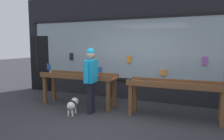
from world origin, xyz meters
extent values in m
plane|color=#2D2D33|center=(0.00, 0.00, 0.00)|extent=(40.00, 40.00, 0.00)
cube|color=black|center=(0.00, 2.40, 1.74)|extent=(8.84, 0.20, 3.48)
cube|color=#8C9EA8|center=(-0.76, 2.27, 1.63)|extent=(6.55, 0.03, 1.94)
cube|color=black|center=(-0.76, 2.27, 2.60)|extent=(6.63, 0.06, 0.08)
cube|color=black|center=(-0.76, 2.27, 0.66)|extent=(6.63, 0.06, 0.08)
cube|color=black|center=(-4.03, 2.27, 1.63)|extent=(0.08, 0.06, 1.94)
cube|color=#2659B2|center=(-3.47, 2.23, 0.94)|extent=(0.12, 0.03, 0.23)
cube|color=black|center=(-2.42, 2.23, 1.35)|extent=(0.13, 0.03, 0.25)
cube|color=#2659B2|center=(-1.28, 2.23, 0.93)|extent=(0.13, 0.03, 0.19)
cube|color=orange|center=(-0.23, 2.23, 1.31)|extent=(0.13, 0.03, 0.23)
cube|color=orange|center=(0.86, 2.23, 0.95)|extent=(0.16, 0.03, 0.18)
cube|color=#994CA5|center=(1.97, 2.23, 1.33)|extent=(0.13, 0.03, 0.25)
cube|color=black|center=(-3.92, 2.27, 1.05)|extent=(0.90, 0.04, 2.10)
cube|color=brown|center=(-2.39, 0.78, 0.41)|extent=(0.09, 0.09, 0.82)
cube|color=brown|center=(-0.32, 0.86, 0.41)|extent=(0.09, 0.09, 0.82)
cube|color=brown|center=(-2.41, 1.23, 0.41)|extent=(0.09, 0.09, 0.82)
cube|color=brown|center=(-0.33, 1.30, 0.41)|extent=(0.09, 0.09, 0.82)
cube|color=brown|center=(-1.36, 1.04, 0.84)|extent=(2.30, 0.69, 0.04)
cube|color=brown|center=(-1.35, 0.77, 0.90)|extent=(2.28, 0.14, 0.12)
cube|color=brown|center=(-1.37, 1.32, 0.90)|extent=(2.28, 0.14, 0.12)
cube|color=yellow|center=(-2.37, 1.05, 0.88)|extent=(0.19, 0.23, 0.03)
cube|color=#994CA5|center=(-2.04, 1.02, 0.88)|extent=(0.20, 0.26, 0.03)
cube|color=black|center=(-1.66, 1.19, 0.87)|extent=(0.18, 0.21, 0.02)
cube|color=#338C4C|center=(-1.38, 1.05, 0.87)|extent=(0.17, 0.24, 0.02)
cube|color=#2659B2|center=(-1.03, 1.00, 0.87)|extent=(0.16, 0.23, 0.02)
cube|color=orange|center=(-0.72, 1.13, 0.87)|extent=(0.18, 0.22, 0.02)
cube|color=red|center=(-0.38, 1.06, 0.87)|extent=(0.14, 0.19, 0.03)
cube|color=brown|center=(0.33, 0.80, 0.39)|extent=(0.09, 0.09, 0.78)
cube|color=brown|center=(2.41, 0.88, 0.39)|extent=(0.09, 0.09, 0.78)
cube|color=brown|center=(0.32, 1.21, 0.39)|extent=(0.09, 0.09, 0.78)
cube|color=brown|center=(2.39, 1.29, 0.39)|extent=(0.09, 0.09, 0.78)
cube|color=brown|center=(1.36, 1.04, 0.80)|extent=(2.30, 0.65, 0.04)
cube|color=brown|center=(1.37, 0.79, 0.86)|extent=(2.28, 0.14, 0.12)
cube|color=brown|center=(1.35, 1.30, 0.86)|extent=(2.28, 0.14, 0.12)
cube|color=red|center=(0.38, 0.92, 0.83)|extent=(0.18, 0.22, 0.03)
cube|color=black|center=(0.60, 1.13, 0.83)|extent=(0.16, 0.23, 0.03)
cube|color=#5999A5|center=(0.89, 0.88, 0.82)|extent=(0.13, 0.22, 0.02)
cube|color=silver|center=(1.15, 0.93, 0.82)|extent=(0.16, 0.23, 0.02)
cube|color=orange|center=(1.40, 1.03, 0.83)|extent=(0.19, 0.21, 0.02)
cube|color=yellow|center=(1.58, 1.01, 0.83)|extent=(0.18, 0.25, 0.02)
cube|color=orange|center=(1.88, 0.92, 0.83)|extent=(0.14, 0.21, 0.02)
cube|color=orange|center=(2.11, 0.95, 0.83)|extent=(0.15, 0.19, 0.02)
cube|color=black|center=(2.38, 0.94, 0.83)|extent=(0.18, 0.22, 0.03)
cylinder|color=black|center=(-0.66, 0.48, 0.41)|extent=(0.14, 0.14, 0.81)
cylinder|color=black|center=(-0.68, 0.64, 0.41)|extent=(0.14, 0.14, 0.81)
cube|color=#19A5E0|center=(-0.67, 0.56, 1.10)|extent=(0.28, 0.48, 0.58)
cylinder|color=#19A5E0|center=(-0.63, 0.27, 1.12)|extent=(0.09, 0.09, 0.55)
cylinder|color=#19A5E0|center=(-0.70, 0.85, 1.12)|extent=(0.09, 0.09, 0.55)
sphere|color=tan|center=(-0.67, 0.56, 1.52)|extent=(0.22, 0.22, 0.22)
sphere|color=#19A5E0|center=(-0.67, 0.56, 1.59)|extent=(0.21, 0.21, 0.21)
ellipsoid|color=white|center=(-1.04, 0.22, 0.25)|extent=(0.30, 0.40, 0.22)
ellipsoid|color=black|center=(-1.04, 0.22, 0.26)|extent=(0.27, 0.26, 0.23)
sphere|color=white|center=(-1.09, 0.43, 0.29)|extent=(0.20, 0.20, 0.20)
cylinder|color=white|center=(-0.99, 0.01, 0.28)|extent=(0.05, 0.10, 0.12)
cylinder|color=white|center=(-1.01, 0.34, 0.07)|extent=(0.04, 0.04, 0.14)
cylinder|color=white|center=(-1.11, 0.31, 0.07)|extent=(0.04, 0.04, 0.14)
cylinder|color=white|center=(-0.96, 0.13, 0.07)|extent=(0.04, 0.04, 0.14)
cylinder|color=white|center=(-1.06, 0.10, 0.07)|extent=(0.04, 0.04, 0.14)
camera|label=1|loc=(2.11, -4.27, 1.79)|focal=35.00mm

